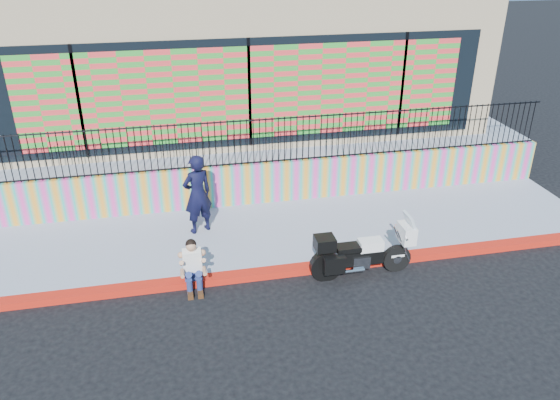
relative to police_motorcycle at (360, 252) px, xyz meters
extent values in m
plane|color=black|center=(-1.60, 0.35, -0.57)|extent=(90.00, 90.00, 0.00)
cube|color=red|center=(-1.60, 0.35, -0.49)|extent=(16.00, 0.30, 0.15)
cube|color=#99A1B7|center=(-1.60, 2.00, -0.49)|extent=(16.00, 3.00, 0.15)
cube|color=#F340A6|center=(-1.60, 3.60, 0.13)|extent=(16.00, 0.20, 1.10)
cube|color=#99A1B7|center=(-1.60, 8.70, 0.06)|extent=(16.00, 10.00, 1.25)
cube|color=tan|center=(-1.60, 8.50, 2.68)|extent=(14.00, 8.00, 4.00)
cube|color=black|center=(-1.60, 4.48, 2.28)|extent=(12.60, 0.04, 2.80)
cube|color=#FD383B|center=(-1.60, 4.45, 2.28)|extent=(11.48, 0.02, 2.40)
cylinder|color=black|center=(0.83, 0.00, -0.26)|extent=(0.61, 0.13, 0.61)
cylinder|color=black|center=(-0.74, 0.00, -0.26)|extent=(0.61, 0.13, 0.61)
cube|color=black|center=(0.04, 0.00, -0.11)|extent=(0.88, 0.26, 0.31)
cube|color=silver|center=(0.00, 0.00, -0.20)|extent=(0.37, 0.31, 0.28)
cube|color=white|center=(0.21, 0.00, 0.15)|extent=(0.51, 0.30, 0.22)
cube|color=black|center=(-0.28, 0.00, 0.13)|extent=(0.51, 0.31, 0.11)
cube|color=white|center=(0.99, 0.00, 0.34)|extent=(0.28, 0.48, 0.39)
cube|color=silver|center=(1.03, 0.00, 0.63)|extent=(0.17, 0.43, 0.31)
cube|color=black|center=(-0.79, 0.00, 0.31)|extent=(0.41, 0.39, 0.28)
cube|color=black|center=(-0.65, -0.28, -0.06)|extent=(0.44, 0.17, 0.37)
cube|color=black|center=(-0.65, 0.28, -0.06)|extent=(0.44, 0.17, 0.37)
cube|color=white|center=(0.83, 0.00, -0.17)|extent=(0.30, 0.15, 0.06)
imported|color=black|center=(-3.19, 2.35, 0.55)|extent=(0.83, 0.70, 1.93)
cube|color=navy|center=(-3.48, 0.39, -0.33)|extent=(0.36, 0.28, 0.18)
cube|color=white|center=(-3.48, 0.35, 0.02)|extent=(0.38, 0.27, 0.54)
sphere|color=tan|center=(-3.48, 0.31, 0.38)|extent=(0.21, 0.21, 0.21)
cube|color=#472814|center=(-3.58, -0.05, -0.52)|extent=(0.11, 0.26, 0.10)
cube|color=#472814|center=(-3.38, -0.05, -0.52)|extent=(0.11, 0.26, 0.10)
camera|label=1|loc=(-3.65, -9.21, 6.03)|focal=35.00mm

